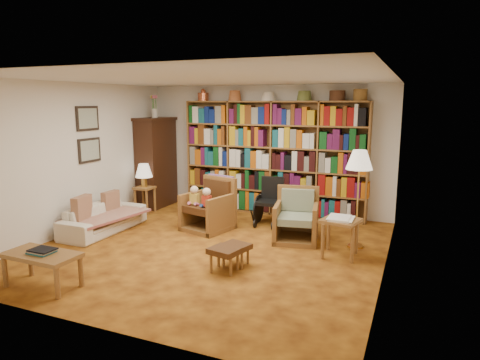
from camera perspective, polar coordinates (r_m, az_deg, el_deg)
The scene contains 23 objects.
floor at distance 6.56m, azimuth -4.04°, elevation -9.04°, with size 5.00×5.00×0.00m, color #BE731D.
ceiling at distance 6.20m, azimuth -4.34°, elevation 13.31°, with size 5.00×5.00×0.00m, color silver.
wall_back at distance 8.54m, azimuth 3.46°, elevation 4.12°, with size 5.00×5.00×0.00m, color white.
wall_front at distance 4.23m, azimuth -19.74°, elevation -2.96°, with size 5.00×5.00×0.00m, color white.
wall_left at distance 7.71m, azimuth -20.99°, elevation 2.77°, with size 5.00×5.00×0.00m, color white.
wall_right at distance 5.60m, azimuth 19.27°, elevation 0.23°, with size 5.00×5.00×0.00m, color white.
bookshelf at distance 8.33m, azimuth 4.36°, elevation 3.39°, with size 3.60×0.30×2.42m.
curio_cabinet at distance 9.15m, azimuth -11.10°, elevation 2.49°, with size 0.50×0.95×2.40m.
framed_pictures at distance 7.88m, azimuth -19.55°, elevation 5.75°, with size 0.03×0.52×0.97m.
sofa at distance 7.65m, azimuth -17.71°, elevation -4.85°, with size 0.63×1.60×0.47m, color beige.
sofa_throw at distance 7.61m, azimuth -17.45°, elevation -4.42°, with size 0.75×1.41×0.04m, color beige.
cushion_left at distance 7.94m, azimuth -16.88°, elevation -2.65°, with size 0.11×0.36×0.36m, color maroon.
cushion_right at distance 7.44m, azimuth -20.31°, elevation -3.73°, with size 0.13×0.42×0.42m, color maroon.
side_table_lamp at distance 8.70m, azimuth -12.58°, elevation -1.86°, with size 0.36×0.36×0.52m.
table_lamp at distance 8.62m, azimuth -12.70°, elevation 1.14°, with size 0.34×0.34×0.46m.
armchair_leather at distance 7.45m, azimuth -3.99°, elevation -3.69°, with size 0.89×0.91×0.91m.
armchair_sage at distance 6.91m, azimuth 7.68°, elevation -5.32°, with size 0.80×0.81×0.84m.
wheelchair at distance 7.72m, azimuth 4.07°, elevation -3.07°, with size 0.49×0.68×0.85m.
floor_lamp at distance 6.54m, azimuth 15.62°, elevation 2.09°, with size 0.39×0.39×1.48m.
side_table_papers at distance 6.24m, azimuth 13.25°, elevation -5.92°, with size 0.58×0.58×0.58m.
footstool_a at distance 5.82m, azimuth -0.56°, elevation -9.03°, with size 0.42×0.38×0.30m.
footstool_b at distance 5.62m, azimuth -2.09°, elevation -9.62°, with size 0.44×0.39×0.32m.
coffee_table at distance 5.65m, azimuth -24.92°, elevation -9.36°, with size 0.92×0.47×0.48m.
Camera 1 is at (2.82, -5.51, 2.18)m, focal length 32.00 mm.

